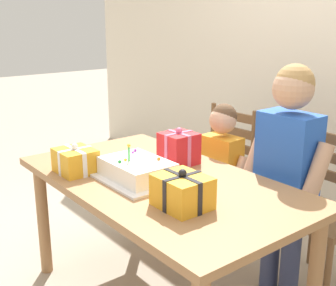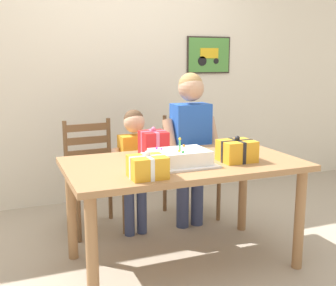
% 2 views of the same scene
% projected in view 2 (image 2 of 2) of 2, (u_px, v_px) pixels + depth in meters
% --- Properties ---
extents(ground_plane, '(20.00, 20.00, 0.00)m').
position_uv_depth(ground_plane, '(182.00, 262.00, 2.97)').
color(ground_plane, tan).
extents(back_wall, '(6.40, 0.11, 2.60)m').
position_uv_depth(back_wall, '(119.00, 72.00, 4.21)').
color(back_wall, silver).
rests_on(back_wall, ground).
extents(dining_table, '(1.58, 0.88, 0.74)m').
position_uv_depth(dining_table, '(183.00, 174.00, 2.84)').
color(dining_table, '#9E7047').
rests_on(dining_table, ground).
extents(birthday_cake, '(0.44, 0.34, 0.19)m').
position_uv_depth(birthday_cake, '(180.00, 158.00, 2.70)').
color(birthday_cake, silver).
rests_on(birthday_cake, dining_table).
extents(gift_box_red_large, '(0.22, 0.19, 0.16)m').
position_uv_depth(gift_box_red_large, '(147.00, 167.00, 2.42)').
color(gift_box_red_large, gold).
rests_on(gift_box_red_large, dining_table).
extents(gift_box_beside_cake, '(0.23, 0.20, 0.18)m').
position_uv_depth(gift_box_beside_cake, '(237.00, 151.00, 2.81)').
color(gift_box_beside_cake, gold).
rests_on(gift_box_beside_cake, dining_table).
extents(gift_box_corner_small, '(0.18, 0.19, 0.21)m').
position_uv_depth(gift_box_corner_small, '(154.00, 143.00, 2.97)').
color(gift_box_corner_small, red).
rests_on(gift_box_corner_small, dining_table).
extents(chair_left, '(0.45, 0.45, 0.92)m').
position_uv_depth(chair_left, '(93.00, 175.00, 3.50)').
color(chair_left, brown).
rests_on(chair_left, ground).
extents(chair_right, '(0.44, 0.44, 0.92)m').
position_uv_depth(chair_right, '(189.00, 165.00, 3.82)').
color(chair_right, brown).
rests_on(chair_right, ground).
extents(child_older, '(0.47, 0.27, 1.32)m').
position_uv_depth(child_older, '(191.00, 135.00, 3.48)').
color(child_older, '#38426B').
rests_on(child_older, ground).
extents(child_younger, '(0.38, 0.22, 1.04)m').
position_uv_depth(child_younger, '(135.00, 160.00, 3.34)').
color(child_younger, '#38426B').
rests_on(child_younger, ground).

